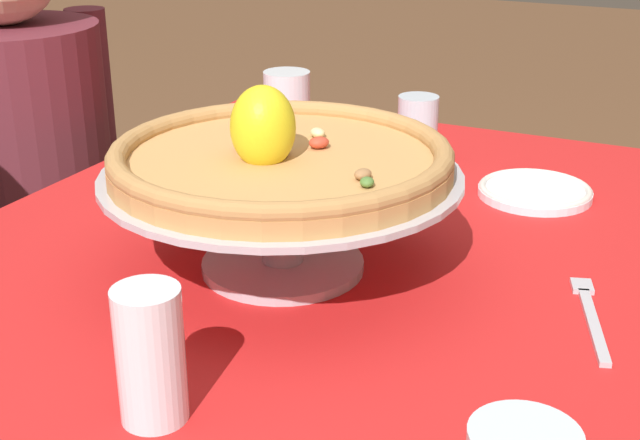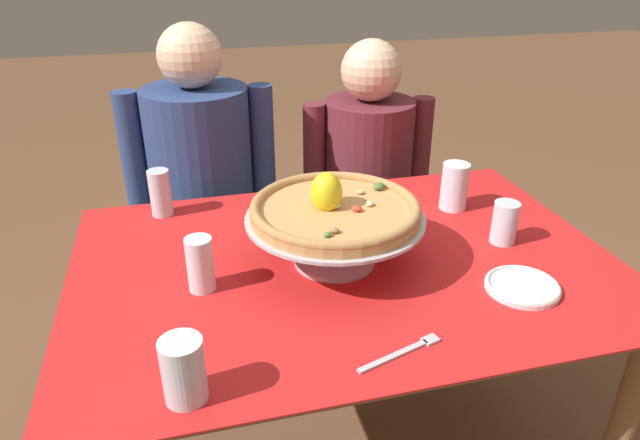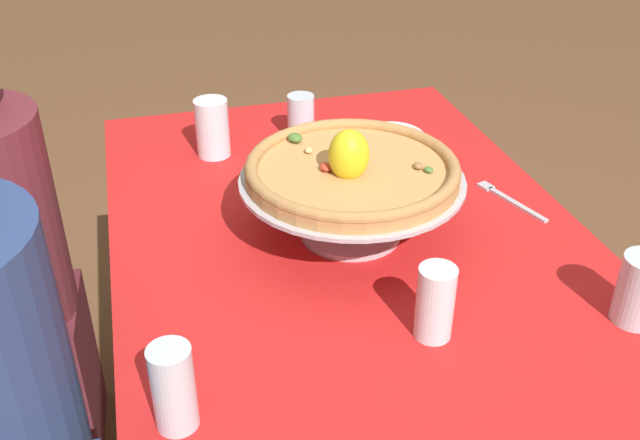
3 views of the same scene
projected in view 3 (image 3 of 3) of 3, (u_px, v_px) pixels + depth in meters
dining_table at (346, 267)px, 1.51m from camera, size 1.32×0.92×0.73m
pizza_stand at (352, 194)px, 1.39m from camera, size 0.43×0.43×0.12m
pizza at (352, 168)px, 1.36m from camera, size 0.40×0.40×0.11m
water_glass_front_left at (640, 293)px, 1.18m from camera, size 0.08×0.08×0.12m
water_glass_back_left at (174, 392)px, 0.99m from camera, size 0.06×0.06×0.13m
water_glass_back_right at (213, 132)px, 1.70m from camera, size 0.08×0.08×0.14m
water_glass_side_right at (301, 120)px, 1.78m from camera, size 0.07×0.07×0.11m
water_glass_side_left at (435, 307)px, 1.15m from camera, size 0.06×0.06×0.13m
side_plate at (392, 137)px, 1.79m from camera, size 0.17×0.17×0.02m
dinner_fork at (508, 199)px, 1.54m from camera, size 0.19×0.07×0.01m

